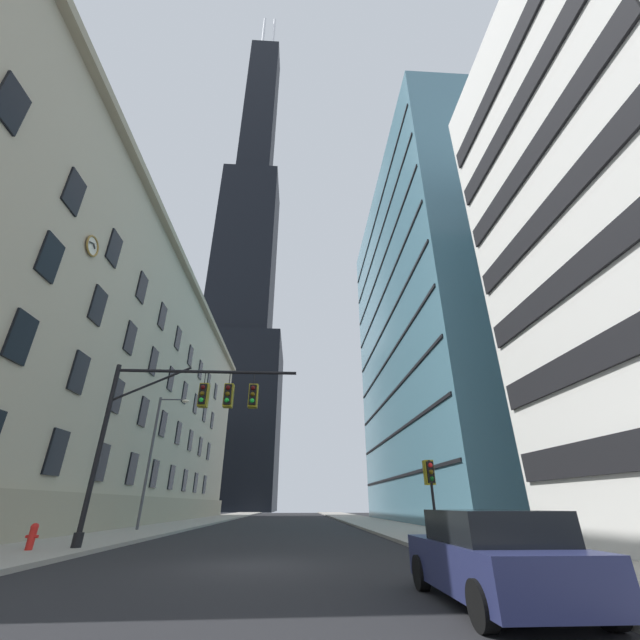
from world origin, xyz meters
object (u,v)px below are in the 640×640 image
(traffic_signal_mast, at_px, (192,408))
(traffic_light_near_right, at_px, (430,476))
(street_lamppost, at_px, (156,448))
(fire_hydrant, at_px, (32,535))
(parked_car, at_px, (494,557))

(traffic_signal_mast, relative_size, traffic_light_near_right, 2.50)
(street_lamppost, relative_size, fire_hydrant, 10.10)
(traffic_light_near_right, xyz_separation_m, street_lamppost, (-15.85, 10.35, 2.43))
(traffic_signal_mast, xyz_separation_m, fire_hydrant, (-4.75, -0.83, -4.79))
(traffic_light_near_right, height_order, street_lamppost, street_lamppost)
(parked_car, bearing_deg, fire_hydrant, 147.07)
(traffic_light_near_right, relative_size, parked_car, 0.78)
(fire_hydrant, height_order, parked_car, parked_car)
(traffic_signal_mast, distance_m, street_lamppost, 12.64)
(street_lamppost, bearing_deg, traffic_light_near_right, -33.16)
(traffic_signal_mast, bearing_deg, parked_car, -48.32)
(traffic_light_near_right, bearing_deg, traffic_signal_mast, -173.81)
(traffic_light_near_right, bearing_deg, street_lamppost, 146.84)
(traffic_signal_mast, relative_size, street_lamppost, 0.96)
(traffic_signal_mast, relative_size, parked_car, 1.94)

